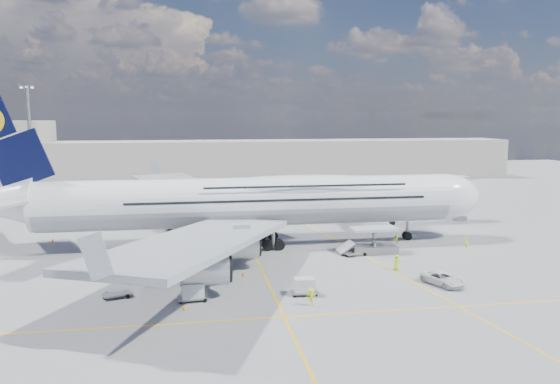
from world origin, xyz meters
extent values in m
plane|color=gray|center=(0.00, 0.00, 0.00)|extent=(300.00, 300.00, 0.00)
cube|color=yellow|center=(0.00, 0.00, 0.01)|extent=(0.25, 220.00, 0.01)
cube|color=yellow|center=(0.00, -20.00, 0.01)|extent=(120.00, 0.25, 0.01)
cube|color=yellow|center=(14.00, 10.00, 0.01)|extent=(14.16, 99.06, 0.01)
cylinder|color=white|center=(0.00, 10.00, 6.80)|extent=(62.00, 7.20, 7.20)
cylinder|color=#9EA0A5|center=(0.00, 10.00, 6.65)|extent=(60.76, 7.13, 7.13)
ellipsoid|color=white|center=(8.00, 10.00, 8.78)|extent=(36.00, 6.84, 3.76)
ellipsoid|color=white|center=(31.00, 10.00, 6.80)|extent=(11.52, 7.20, 7.20)
ellipsoid|color=black|center=(34.24, 10.00, 7.40)|extent=(3.84, 4.16, 1.44)
cube|color=black|center=(-33.50, 10.00, 16.40)|extent=(11.02, 0.46, 14.61)
cube|color=#999EA3|center=(-8.00, 30.00, 5.60)|extent=(25.49, 39.15, 3.35)
cube|color=#999EA3|center=(-8.00, -10.00, 5.60)|extent=(25.49, 39.15, 3.35)
cylinder|color=#B7BABF|center=(-3.00, 22.50, 3.20)|extent=(5.20, 3.50, 3.50)
cylinder|color=#B7BABF|center=(-7.50, 33.00, 3.20)|extent=(5.20, 3.50, 3.50)
cylinder|color=#B7BABF|center=(-3.00, -2.50, 3.20)|extent=(5.20, 3.50, 3.50)
cylinder|color=#B7BABF|center=(-7.50, -13.00, 3.20)|extent=(5.20, 3.50, 3.50)
cylinder|color=gray|center=(25.00, 10.00, 2.20)|extent=(0.44, 0.44, 3.80)
cylinder|color=black|center=(25.00, 10.00, 0.65)|extent=(1.30, 0.90, 1.30)
cylinder|color=gray|center=(0.00, 10.00, 2.20)|extent=(0.56, 0.56, 3.80)
cylinder|color=black|center=(0.00, 13.20, 0.75)|extent=(1.50, 0.90, 1.50)
cube|color=#B7B7BC|center=(25.00, 18.60, 7.10)|extent=(3.00, 10.00, 2.60)
cube|color=#B7B7BC|center=(33.00, 23.60, 7.10)|extent=(18.00, 3.00, 2.60)
cylinder|color=gray|center=(27.00, 21.60, 3.55)|extent=(0.80, 0.80, 7.10)
cylinder|color=black|center=(27.00, 21.60, 0.45)|extent=(0.90, 0.80, 0.90)
cylinder|color=gray|center=(41.00, 23.60, 3.55)|extent=(1.00, 1.00, 7.10)
cube|color=gray|center=(41.00, 23.60, 0.40)|extent=(2.00, 2.00, 0.80)
cylinder|color=#B7B7BC|center=(25.00, 14.80, 7.10)|extent=(3.60, 3.60, 2.80)
cube|color=silver|center=(17.00, 2.90, 3.50)|extent=(6.50, 3.20, 0.35)
cube|color=gray|center=(17.00, 2.90, 0.55)|extent=(6.50, 3.20, 1.10)
cube|color=gray|center=(17.00, 2.90, 2.05)|extent=(0.22, 1.99, 3.00)
cylinder|color=black|center=(14.40, 1.70, 0.35)|extent=(0.70, 0.30, 0.70)
cube|color=silver|center=(12.80, 2.90, 1.00)|extent=(2.16, 2.60, 1.60)
cylinder|color=gray|center=(-40.00, 45.00, 12.50)|extent=(0.70, 0.70, 25.00)
cube|color=gray|center=(-40.00, 45.00, 25.20)|extent=(3.00, 0.40, 0.60)
cube|color=#B2AD9E|center=(0.00, 95.00, 6.00)|extent=(180.00, 16.00, 12.00)
cube|color=#193814|center=(40.00, 140.00, 4.00)|extent=(160.00, 6.00, 8.00)
cube|color=gray|center=(-16.90, -11.16, 0.35)|extent=(3.35, 2.49, 0.18)
cylinder|color=black|center=(-18.10, -11.76, 0.22)|extent=(0.44, 0.18, 0.44)
cylinder|color=black|center=(-15.71, -10.57, 0.22)|extent=(0.44, 0.18, 0.44)
cube|color=gray|center=(-13.05, 1.11, 0.32)|extent=(2.85, 1.70, 0.16)
cylinder|color=black|center=(-14.14, 0.56, 0.20)|extent=(0.40, 0.16, 0.40)
cylinder|color=black|center=(-11.96, 1.65, 0.20)|extent=(0.40, 0.16, 0.40)
cube|color=gray|center=(-8.81, -13.76, 0.37)|extent=(3.33, 2.02, 0.19)
cylinder|color=black|center=(-10.08, -14.39, 0.23)|extent=(0.47, 0.19, 0.47)
cylinder|color=black|center=(-7.54, -13.12, 0.23)|extent=(0.47, 0.19, 0.47)
cube|color=silver|center=(-8.81, -13.76, 1.22)|extent=(2.48, 1.82, 1.59)
cube|color=gray|center=(-19.30, -1.39, 0.31)|extent=(2.95, 2.12, 0.16)
cylinder|color=black|center=(-20.36, -1.93, 0.19)|extent=(0.39, 0.16, 0.39)
cylinder|color=black|center=(-18.24, -0.86, 0.19)|extent=(0.39, 0.16, 0.39)
cube|color=silver|center=(-19.30, -1.39, 1.02)|extent=(2.25, 1.83, 1.33)
cube|color=gray|center=(3.29, -13.79, 0.35)|extent=(3.12, 1.82, 0.18)
cylinder|color=black|center=(2.09, -14.39, 0.22)|extent=(0.44, 0.18, 0.44)
cylinder|color=black|center=(4.49, -13.19, 0.22)|extent=(0.44, 0.18, 0.44)
cube|color=silver|center=(3.29, -13.79, 1.15)|extent=(2.31, 1.66, 1.50)
cube|color=gray|center=(13.88, 1.89, 0.38)|extent=(3.68, 2.78, 0.20)
cylinder|color=black|center=(12.57, 1.23, 0.24)|extent=(0.48, 0.20, 0.48)
cylinder|color=black|center=(15.19, 2.54, 0.24)|extent=(0.48, 0.20, 0.48)
cube|color=white|center=(-13.17, -7.20, 0.67)|extent=(2.86, 1.72, 1.24)
cube|color=black|center=(-13.17, -7.20, 1.44)|extent=(1.15, 1.31, 0.48)
cylinder|color=black|center=(-14.13, -7.73, 0.31)|extent=(0.61, 0.24, 0.61)
cylinder|color=black|center=(-12.21, -6.68, 0.31)|extent=(0.61, 0.24, 0.61)
cube|color=gray|center=(-10.23, 21.27, 0.87)|extent=(5.98, 3.21, 1.74)
cube|color=white|center=(-10.84, 21.27, 2.53)|extent=(4.54, 2.99, 1.92)
cube|color=white|center=(-8.05, 21.27, 1.66)|extent=(1.95, 2.28, 1.40)
cube|color=black|center=(-7.44, 21.27, 1.83)|extent=(0.49, 1.73, 0.78)
cylinder|color=black|center=(-8.31, 20.26, 0.48)|extent=(0.96, 0.31, 0.96)
cylinder|color=black|center=(-12.14, 22.27, 0.48)|extent=(0.96, 0.31, 0.96)
cube|color=orange|center=(-10.84, 21.27, 1.92)|extent=(4.60, 3.04, 0.44)
cube|color=gray|center=(-13.90, 41.44, 1.01)|extent=(6.81, 5.65, 2.02)
cube|color=white|center=(-14.61, 41.44, 2.93)|extent=(5.44, 4.79, 2.22)
cube|color=white|center=(-11.37, 41.44, 1.92)|extent=(2.80, 2.94, 1.62)
cube|color=black|center=(-10.67, 41.44, 2.12)|extent=(1.24, 1.77, 0.91)
cylinder|color=black|center=(-11.68, 40.28, 0.56)|extent=(1.11, 0.35, 1.11)
cylinder|color=black|center=(-16.12, 42.60, 0.56)|extent=(1.11, 0.35, 1.11)
imported|color=silver|center=(19.89, -12.90, 0.74)|extent=(4.27, 5.88, 1.49)
imported|color=#D2FF1A|center=(31.19, 2.67, 0.83)|extent=(0.71, 0.60, 1.66)
imported|color=#D4FB1A|center=(22.00, 6.94, 0.76)|extent=(0.93, 0.90, 1.52)
imported|color=#CBE818|center=(-11.98, -6.41, 0.99)|extent=(0.79, 1.25, 1.99)
imported|color=#C1FF1A|center=(16.91, -6.18, 1.01)|extent=(1.15, 1.15, 2.02)
imported|color=#C8EA18|center=(3.29, -17.33, 0.98)|extent=(1.33, 0.86, 1.96)
cone|color=orange|center=(33.56, 6.95, 0.24)|extent=(0.37, 0.37, 0.48)
cube|color=orange|center=(33.56, 6.95, 0.01)|extent=(0.32, 0.32, 0.03)
cone|color=orange|center=(-15.38, 16.40, 0.25)|extent=(0.39, 0.39, 0.50)
cube|color=orange|center=(-15.38, 16.40, 0.01)|extent=(0.34, 0.34, 0.03)
cone|color=orange|center=(-11.17, 32.47, 0.28)|extent=(0.43, 0.43, 0.55)
cube|color=orange|center=(-11.17, 32.47, 0.01)|extent=(0.37, 0.37, 0.03)
cone|color=orange|center=(-2.66, -5.70, 0.29)|extent=(0.46, 0.46, 0.59)
cube|color=orange|center=(-2.66, -5.70, 0.02)|extent=(0.40, 0.40, 0.03)
cone|color=orange|center=(-9.66, -16.27, 0.29)|extent=(0.46, 0.46, 0.58)
cube|color=orange|center=(-9.66, -16.27, 0.02)|extent=(0.40, 0.40, 0.03)
cone|color=orange|center=(-30.13, 17.43, 0.31)|extent=(0.49, 0.49, 0.63)
cube|color=orange|center=(-30.13, 17.43, 0.02)|extent=(0.43, 0.43, 0.03)
camera|label=1|loc=(-8.78, -70.32, 19.57)|focal=35.00mm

